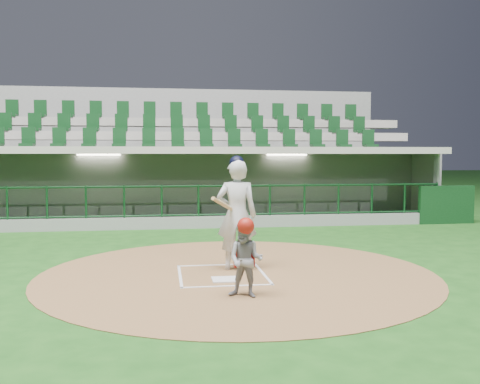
# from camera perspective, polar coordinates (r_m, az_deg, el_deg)

# --- Properties ---
(ground) EXTENTS (120.00, 120.00, 0.00)m
(ground) POSITION_cam_1_polar(r_m,az_deg,el_deg) (10.02, -2.13, -8.51)
(ground) COLOR #174513
(ground) RESTS_ON ground
(dirt_circle) EXTENTS (7.20, 7.20, 0.01)m
(dirt_circle) POSITION_cam_1_polar(r_m,az_deg,el_deg) (9.86, -0.25, -8.68)
(dirt_circle) COLOR brown
(dirt_circle) RESTS_ON ground
(home_plate) EXTENTS (0.43, 0.43, 0.02)m
(home_plate) POSITION_cam_1_polar(r_m,az_deg,el_deg) (9.34, -1.66, -9.31)
(home_plate) COLOR silver
(home_plate) RESTS_ON dirt_circle
(batter_box_chalk) EXTENTS (1.55, 1.80, 0.01)m
(batter_box_chalk) POSITION_cam_1_polar(r_m,az_deg,el_deg) (9.73, -1.94, -8.80)
(batter_box_chalk) COLOR silver
(batter_box_chalk) RESTS_ON ground
(dugout_structure) EXTENTS (16.40, 3.70, 3.00)m
(dugout_structure) POSITION_cam_1_polar(r_m,az_deg,el_deg) (17.62, -4.59, 0.07)
(dugout_structure) COLOR slate
(dugout_structure) RESTS_ON ground
(seating_deck) EXTENTS (17.00, 6.72, 5.15)m
(seating_deck) POSITION_cam_1_polar(r_m,az_deg,el_deg) (20.67, -5.38, 1.91)
(seating_deck) COLOR slate
(seating_deck) RESTS_ON ground
(batter) EXTENTS (0.95, 0.95, 2.14)m
(batter) POSITION_cam_1_polar(r_m,az_deg,el_deg) (10.02, -0.36, -2.29)
(batter) COLOR silver
(batter) RESTS_ON dirt_circle
(catcher) EXTENTS (0.68, 0.62, 1.22)m
(catcher) POSITION_cam_1_polar(r_m,az_deg,el_deg) (8.14, 0.60, -7.04)
(catcher) COLOR gray
(catcher) RESTS_ON dirt_circle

